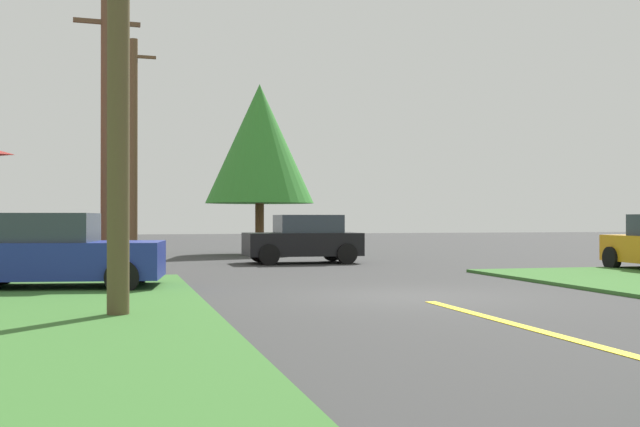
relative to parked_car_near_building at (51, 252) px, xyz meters
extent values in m
plane|color=#353535|center=(6.81, -3.05, -0.81)|extent=(120.00, 120.00, 0.00)
cylinder|color=black|center=(15.29, 2.72, -0.47)|extent=(0.26, 0.69, 0.68)
cube|color=navy|center=(0.11, -0.02, -0.17)|extent=(4.56, 2.58, 0.76)
cube|color=#2D3842|center=(-0.31, 0.05, 0.51)|extent=(2.60, 2.06, 0.60)
cylinder|color=black|center=(1.71, 0.72, -0.47)|extent=(0.70, 0.32, 0.68)
cylinder|color=black|center=(1.43, -1.18, -0.47)|extent=(0.70, 0.32, 0.68)
cube|color=black|center=(7.35, 8.36, -0.17)|extent=(3.82, 1.94, 0.76)
cube|color=#2D3842|center=(7.55, 8.36, 0.51)|extent=(2.11, 1.70, 0.60)
cylinder|color=black|center=(6.04, 7.44, -0.47)|extent=(0.68, 0.22, 0.68)
cylinder|color=black|center=(6.06, 9.31, -0.47)|extent=(0.68, 0.22, 0.68)
cylinder|color=black|center=(8.63, 7.42, -0.47)|extent=(0.68, 0.22, 0.68)
cylinder|color=black|center=(8.65, 9.29, -0.47)|extent=(0.68, 0.22, 0.68)
cylinder|color=brown|center=(1.35, -5.16, 2.92)|extent=(0.33, 0.33, 7.45)
cylinder|color=brown|center=(1.06, 5.17, 2.96)|extent=(0.33, 0.33, 7.53)
cube|color=brown|center=(1.06, 5.17, 6.12)|extent=(1.80, 0.27, 0.12)
cylinder|color=brown|center=(1.97, 15.50, 3.60)|extent=(0.34, 0.34, 8.81)
cube|color=brown|center=(1.97, 15.50, 7.30)|extent=(1.80, 0.26, 0.12)
cylinder|color=brown|center=(7.09, 15.02, 0.26)|extent=(0.37, 0.37, 2.13)
cone|color=#32832D|center=(7.09, 15.02, 3.81)|extent=(4.53, 4.53, 4.98)
camera|label=1|loc=(1.33, -17.26, 0.71)|focal=44.06mm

